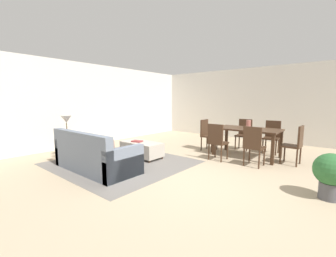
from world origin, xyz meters
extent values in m
plane|color=tan|center=(0.00, 0.00, 0.00)|extent=(10.80, 10.80, 0.00)
cube|color=silver|center=(0.00, 5.00, 1.35)|extent=(9.00, 0.12, 2.70)
cube|color=silver|center=(-4.50, 0.50, 1.35)|extent=(0.12, 11.00, 2.70)
cube|color=slate|center=(-1.86, -0.21, 0.00)|extent=(3.00, 2.80, 0.01)
cube|color=slate|center=(-1.87, -0.87, 0.21)|extent=(2.01, 0.89, 0.42)
cube|color=slate|center=(-1.87, -1.23, 0.64)|extent=(2.01, 0.16, 0.44)
cube|color=slate|center=(-2.80, -0.87, 0.31)|extent=(0.14, 0.89, 0.62)
cube|color=slate|center=(-0.93, -0.87, 0.31)|extent=(0.14, 0.89, 0.62)
cube|color=silver|center=(-2.45, -0.95, 0.62)|extent=(0.40, 0.12, 0.40)
cube|color=tan|center=(-2.06, -0.98, 0.60)|extent=(0.36, 0.12, 0.36)
cube|color=silver|center=(-1.67, -0.96, 0.61)|extent=(0.38, 0.10, 0.38)
cube|color=gray|center=(-1.28, -0.98, 0.59)|extent=(0.34, 0.12, 0.34)
cube|color=#B7AD9E|center=(-1.85, 0.45, 0.23)|extent=(1.11, 0.57, 0.35)
cylinder|color=#422B1C|center=(-2.35, 0.68, 0.03)|extent=(0.05, 0.05, 0.06)
cylinder|color=#422B1C|center=(-1.34, 0.68, 0.03)|extent=(0.05, 0.05, 0.06)
cylinder|color=#422B1C|center=(-2.35, 0.21, 0.03)|extent=(0.05, 0.05, 0.06)
cylinder|color=#422B1C|center=(-1.34, 0.21, 0.03)|extent=(0.05, 0.05, 0.06)
cube|color=brown|center=(-3.17, -0.87, 0.58)|extent=(0.40, 0.40, 0.03)
cylinder|color=brown|center=(-3.34, -0.70, 0.28)|extent=(0.04, 0.04, 0.56)
cylinder|color=brown|center=(-3.00, -0.70, 0.28)|extent=(0.04, 0.04, 0.56)
cylinder|color=brown|center=(-3.34, -1.04, 0.28)|extent=(0.04, 0.04, 0.56)
cylinder|color=brown|center=(-3.00, -1.04, 0.28)|extent=(0.04, 0.04, 0.56)
cylinder|color=brown|center=(-3.17, -0.87, 0.60)|extent=(0.16, 0.16, 0.02)
cylinder|color=brown|center=(-3.17, -0.87, 0.78)|extent=(0.02, 0.02, 0.32)
cone|color=silver|center=(-3.17, -0.87, 1.03)|extent=(0.26, 0.26, 0.18)
cube|color=#422B1C|center=(0.23, 2.31, 0.74)|extent=(1.62, 0.91, 0.04)
cube|color=#422B1C|center=(-0.52, 2.70, 0.36)|extent=(0.07, 0.07, 0.72)
cube|color=#422B1C|center=(0.98, 2.70, 0.36)|extent=(0.07, 0.07, 0.72)
cube|color=#422B1C|center=(-0.52, 1.91, 0.36)|extent=(0.07, 0.07, 0.72)
cube|color=#422B1C|center=(0.98, 1.91, 0.36)|extent=(0.07, 0.07, 0.72)
cube|color=#422B1C|center=(-0.20, 1.53, 0.43)|extent=(0.40, 0.40, 0.04)
cube|color=#422B1C|center=(-0.20, 1.35, 0.69)|extent=(0.40, 0.04, 0.47)
cylinder|color=#422B1C|center=(-0.37, 1.70, 0.21)|extent=(0.04, 0.04, 0.41)
cylinder|color=#422B1C|center=(-0.03, 1.70, 0.21)|extent=(0.04, 0.04, 0.41)
cylinder|color=#422B1C|center=(-0.37, 1.36, 0.21)|extent=(0.04, 0.04, 0.41)
cylinder|color=#422B1C|center=(-0.03, 1.36, 0.21)|extent=(0.04, 0.04, 0.41)
cube|color=#422B1C|center=(0.67, 1.58, 0.43)|extent=(0.41, 0.41, 0.04)
cube|color=#422B1C|center=(0.67, 1.40, 0.69)|extent=(0.40, 0.05, 0.47)
cylinder|color=#422B1C|center=(0.51, 1.76, 0.21)|extent=(0.04, 0.04, 0.41)
cylinder|color=#422B1C|center=(0.85, 1.75, 0.21)|extent=(0.04, 0.04, 0.41)
cylinder|color=#422B1C|center=(0.50, 1.42, 0.21)|extent=(0.04, 0.04, 0.41)
cylinder|color=#422B1C|center=(0.84, 1.41, 0.21)|extent=(0.04, 0.04, 0.41)
cube|color=#422B1C|center=(-0.15, 3.05, 0.43)|extent=(0.42, 0.42, 0.04)
cube|color=#422B1C|center=(-0.15, 3.23, 0.69)|extent=(0.40, 0.06, 0.47)
cylinder|color=#422B1C|center=(0.03, 2.89, 0.21)|extent=(0.04, 0.04, 0.41)
cylinder|color=#422B1C|center=(-0.31, 2.87, 0.21)|extent=(0.04, 0.04, 0.41)
cylinder|color=#422B1C|center=(0.02, 3.23, 0.21)|extent=(0.04, 0.04, 0.41)
cylinder|color=#422B1C|center=(-0.32, 3.21, 0.21)|extent=(0.04, 0.04, 0.41)
cube|color=#422B1C|center=(0.64, 3.08, 0.43)|extent=(0.42, 0.42, 0.04)
cube|color=#422B1C|center=(0.63, 3.26, 0.69)|extent=(0.40, 0.06, 0.47)
cylinder|color=#422B1C|center=(0.82, 2.92, 0.21)|extent=(0.04, 0.04, 0.41)
cylinder|color=#422B1C|center=(0.48, 2.90, 0.21)|extent=(0.04, 0.04, 0.41)
cylinder|color=#422B1C|center=(0.80, 3.25, 0.21)|extent=(0.04, 0.04, 0.41)
cylinder|color=#422B1C|center=(0.46, 3.24, 0.21)|extent=(0.04, 0.04, 0.41)
cube|color=#422B1C|center=(1.29, 2.27, 0.43)|extent=(0.42, 0.42, 0.04)
cube|color=#422B1C|center=(1.47, 2.26, 0.69)|extent=(0.06, 0.40, 0.47)
cylinder|color=#422B1C|center=(1.11, 2.11, 0.21)|extent=(0.04, 0.04, 0.41)
cylinder|color=#422B1C|center=(1.13, 2.45, 0.21)|extent=(0.04, 0.04, 0.41)
cylinder|color=#422B1C|center=(1.45, 2.09, 0.21)|extent=(0.04, 0.04, 0.41)
cylinder|color=#422B1C|center=(1.47, 2.43, 0.21)|extent=(0.04, 0.04, 0.41)
cube|color=#422B1C|center=(-0.88, 2.30, 0.43)|extent=(0.40, 0.40, 0.04)
cube|color=#422B1C|center=(-1.06, 2.30, 0.69)|extent=(0.04, 0.40, 0.47)
cylinder|color=#422B1C|center=(-0.71, 2.47, 0.21)|extent=(0.04, 0.04, 0.41)
cylinder|color=#422B1C|center=(-0.71, 2.13, 0.21)|extent=(0.04, 0.04, 0.41)
cylinder|color=#422B1C|center=(-1.05, 2.47, 0.21)|extent=(0.04, 0.04, 0.41)
cylinder|color=#422B1C|center=(-1.05, 2.13, 0.21)|extent=(0.04, 0.04, 0.41)
cylinder|color=#B26659|center=(0.26, 2.30, 0.87)|extent=(0.12, 0.12, 0.22)
cube|color=maroon|center=(-1.96, 0.40, 0.43)|extent=(0.31, 0.26, 0.03)
cylinder|color=#4C4C51|center=(2.13, 0.57, 0.13)|extent=(0.28, 0.28, 0.26)
sphere|color=#2D6633|center=(2.13, 0.57, 0.47)|extent=(0.49, 0.49, 0.49)
camera|label=1|loc=(2.26, -3.42, 1.50)|focal=23.30mm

